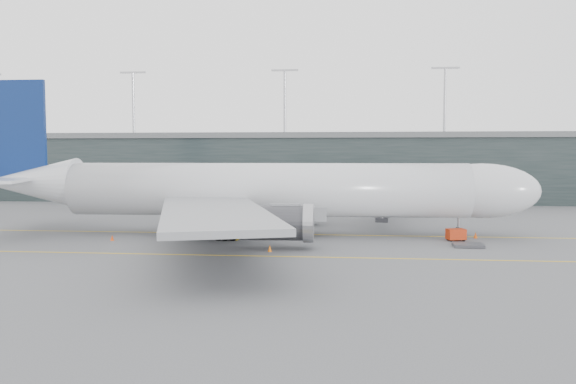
{
  "coord_description": "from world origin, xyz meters",
  "views": [
    {
      "loc": [
        18.15,
        -77.7,
        10.83
      ],
      "look_at": [
        10.86,
        -4.0,
        5.65
      ],
      "focal_mm": 35.0,
      "sensor_mm": 36.0,
      "label": 1
    }
  ],
  "objects": [
    {
      "name": "cone_tail",
      "position": [
        -10.26,
        -11.48,
        0.36
      ],
      "size": [
        0.45,
        0.45,
        0.71
      ],
      "primitive_type": "cone",
      "color": "#FC4A0E",
      "rests_on": "ground"
    },
    {
      "name": "cone_wing_port",
      "position": [
        11.24,
        11.16,
        0.33
      ],
      "size": [
        0.42,
        0.42,
        0.66
      ],
      "primitive_type": "cone",
      "color": "red",
      "rests_on": "ground"
    },
    {
      "name": "uld_a",
      "position": [
        -4.6,
        8.85,
        1.08
      ],
      "size": [
        2.55,
        2.19,
        2.05
      ],
      "rotation": [
        0.0,
        0.0,
        -0.19
      ],
      "color": "#38383D",
      "rests_on": "ground"
    },
    {
      "name": "cone_nose",
      "position": [
        34.91,
        -5.12,
        0.39
      ],
      "size": [
        0.49,
        0.49,
        0.77
      ],
      "primitive_type": "cone",
      "color": "#DB4E0C",
      "rests_on": "ground"
    },
    {
      "name": "uld_b",
      "position": [
        -2.11,
        12.56,
        1.06
      ],
      "size": [
        2.45,
        2.08,
        2.01
      ],
      "rotation": [
        0.0,
        0.0,
        -0.15
      ],
      "color": "#38383D",
      "rests_on": "ground"
    },
    {
      "name": "cone_wing_stbd",
      "position": [
        10.15,
        -17.25,
        0.37
      ],
      "size": [
        0.46,
        0.46,
        0.74
      ],
      "primitive_type": "cone",
      "color": "orange",
      "rests_on": "ground"
    },
    {
      "name": "ground",
      "position": [
        0.0,
        0.0,
        0.0
      ],
      "size": [
        320.0,
        320.0,
        0.0
      ],
      "primitive_type": "plane",
      "color": "#505055",
      "rests_on": "ground"
    },
    {
      "name": "taxiline_a",
      "position": [
        0.0,
        -4.0,
        0.01
      ],
      "size": [
        160.0,
        0.25,
        0.02
      ],
      "primitive_type": "cube",
      "color": "yellow",
      "rests_on": "ground"
    },
    {
      "name": "gse_cart",
      "position": [
        32.0,
        -7.51,
        0.83
      ],
      "size": [
        2.45,
        1.88,
        1.49
      ],
      "rotation": [
        0.0,
        0.0,
        0.24
      ],
      "color": "#AA280C",
      "rests_on": "ground"
    },
    {
      "name": "taxiline_b",
      "position": [
        0.0,
        -20.0,
        0.01
      ],
      "size": [
        160.0,
        0.25,
        0.02
      ],
      "primitive_type": "cube",
      "color": "yellow",
      "rests_on": "ground"
    },
    {
      "name": "uld_c",
      "position": [
        -1.13,
        10.31,
        1.03
      ],
      "size": [
        2.2,
        1.78,
        1.97
      ],
      "rotation": [
        0.0,
        0.0,
        0.02
      ],
      "color": "#38383D",
      "rests_on": "ground"
    },
    {
      "name": "baggage_dolly",
      "position": [
        32.55,
        -11.84,
        0.2
      ],
      "size": [
        3.53,
        2.89,
        0.34
      ],
      "primitive_type": "cube",
      "rotation": [
        0.0,
        0.0,
        -0.06
      ],
      "color": "#38393E",
      "rests_on": "ground"
    },
    {
      "name": "jet_bridge",
      "position": [
        24.98,
        24.51,
        4.83
      ],
      "size": [
        7.66,
        42.71,
        6.46
      ],
      "rotation": [
        0.0,
        0.0,
        -0.1
      ],
      "color": "#2E2F34",
      "rests_on": "ground"
    },
    {
      "name": "main_aircraft",
      "position": [
        7.62,
        -4.57,
        5.8
      ],
      "size": [
        73.51,
        69.27,
        20.66
      ],
      "rotation": [
        0.0,
        0.0,
        0.02
      ],
      "color": "silver",
      "rests_on": "ground"
    },
    {
      "name": "terminal",
      "position": [
        -0.0,
        58.0,
        7.62
      ],
      "size": [
        240.0,
        36.0,
        29.0
      ],
      "color": "black",
      "rests_on": "ground"
    },
    {
      "name": "taxiline_lead_main",
      "position": [
        5.0,
        20.0,
        0.01
      ],
      "size": [
        0.25,
        60.0,
        0.02
      ],
      "primitive_type": "cube",
      "color": "yellow",
      "rests_on": "ground"
    }
  ]
}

